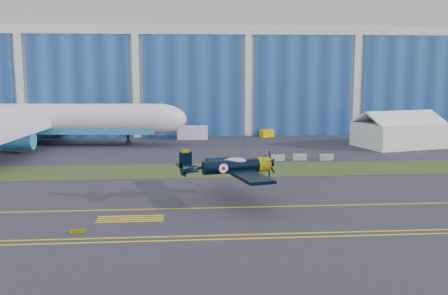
{
  "coord_description": "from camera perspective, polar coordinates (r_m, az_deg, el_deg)",
  "views": [
    {
      "loc": [
        -13.27,
        -54.48,
        13.49
      ],
      "look_at": [
        -8.27,
        6.84,
        4.16
      ],
      "focal_mm": 42.0,
      "sensor_mm": 36.0,
      "label": 1
    }
  ],
  "objects": [
    {
      "name": "grass_median",
      "position": [
        71.04,
        6.2,
        -2.35
      ],
      "size": [
        260.0,
        10.0,
        0.02
      ],
      "primitive_type": "cube",
      "color": "#475128",
      "rests_on": "ground"
    },
    {
      "name": "warbird",
      "position": [
        53.49,
        0.78,
        -2.08
      ],
      "size": [
        14.42,
        16.1,
        4.06
      ],
      "rotation": [
        0.0,
        0.0,
        0.26
      ],
      "color": "black",
      "rests_on": "ground"
    },
    {
      "name": "edge_line_near",
      "position": [
        44.23,
        13.22,
        -9.35
      ],
      "size": [
        80.0,
        0.2,
        0.02
      ],
      "primitive_type": "cube",
      "color": "yellow",
      "rests_on": "ground"
    },
    {
      "name": "barrier_b",
      "position": [
        78.43,
        8.24,
        -1.03
      ],
      "size": [
        2.01,
        0.62,
        0.9
      ],
      "primitive_type": "cube",
      "rotation": [
        0.0,
        0.0,
        -0.01
      ],
      "color": "#8B9A96",
      "rests_on": "ground"
    },
    {
      "name": "jetliner",
      "position": [
        97.13,
        -20.31,
        6.34
      ],
      "size": [
        64.52,
        56.21,
        21.02
      ],
      "rotation": [
        0.0,
        0.0,
        -0.09
      ],
      "color": "silver",
      "rests_on": "ground"
    },
    {
      "name": "shipping_container",
      "position": [
        100.71,
        -3.46,
        1.63
      ],
      "size": [
        5.84,
        2.43,
        2.51
      ],
      "primitive_type": "cube",
      "rotation": [
        0.0,
        0.0,
        -0.02
      ],
      "color": "#E8CEF8",
      "rests_on": "ground"
    },
    {
      "name": "tent",
      "position": [
        95.5,
        18.46,
        1.96
      ],
      "size": [
        15.66,
        13.12,
        6.29
      ],
      "rotation": [
        0.0,
        0.0,
        0.27
      ],
      "color": "white",
      "rests_on": "ground"
    },
    {
      "name": "ground",
      "position": [
        57.67,
        8.81,
        -5.0
      ],
      "size": [
        260.0,
        260.0,
        0.0
      ],
      "primitive_type": "plane",
      "color": "#2F2B39",
      "rests_on": "ground"
    },
    {
      "name": "taxiway_centreline",
      "position": [
        52.97,
        10.07,
        -6.25
      ],
      "size": [
        200.0,
        0.2,
        0.02
      ],
      "primitive_type": "cube",
      "color": "yellow",
      "rests_on": "ground"
    },
    {
      "name": "hangar",
      "position": [
        126.97,
        1.36,
        9.29
      ],
      "size": [
        220.0,
        45.7,
        30.0
      ],
      "color": "silver",
      "rests_on": "ground"
    },
    {
      "name": "edge_line_far",
      "position": [
        45.14,
        12.83,
        -8.97
      ],
      "size": [
        80.0,
        0.2,
        0.02
      ],
      "primitive_type": "cube",
      "color": "yellow",
      "rests_on": "ground"
    },
    {
      "name": "hold_short_ladder",
      "position": [
        48.53,
        -10.15,
        -7.64
      ],
      "size": [
        6.0,
        2.4,
        0.02
      ],
      "primitive_type": null,
      "color": "yellow",
      "rests_on": "ground"
    },
    {
      "name": "barrier_c",
      "position": [
        78.95,
        11.1,
        -1.04
      ],
      "size": [
        2.0,
        0.61,
        0.9
      ],
      "primitive_type": "cube",
      "rotation": [
        0.0,
        0.0,
        -0.01
      ],
      "color": "#959295",
      "rests_on": "ground"
    },
    {
      "name": "barrier_a",
      "position": [
        77.44,
        5.89,
        -1.11
      ],
      "size": [
        2.06,
        0.85,
        0.9
      ],
      "primitive_type": "cube",
      "rotation": [
        0.0,
        0.0,
        0.13
      ],
      "color": "gray",
      "rests_on": "ground"
    },
    {
      "name": "guard_board_left",
      "position": [
        45.37,
        -15.72,
        -8.77
      ],
      "size": [
        1.2,
        0.15,
        0.35
      ],
      "primitive_type": "cube",
      "color": "yellow",
      "rests_on": "ground"
    },
    {
      "name": "tug",
      "position": [
        104.27,
        4.68,
        1.57
      ],
      "size": [
        2.9,
        2.36,
        1.46
      ],
      "primitive_type": "cube",
      "rotation": [
        0.0,
        0.0,
        0.37
      ],
      "color": "#E1B900",
      "rests_on": "ground"
    }
  ]
}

